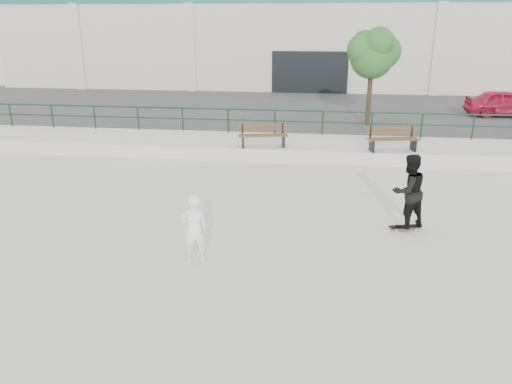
# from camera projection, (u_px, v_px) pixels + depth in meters

# --- Properties ---
(ground) EXTENTS (120.00, 120.00, 0.00)m
(ground) POSITION_uv_depth(u_px,v_px,m) (271.00, 259.00, 11.07)
(ground) COLOR silver
(ground) RESTS_ON ground
(ledge) EXTENTS (30.00, 3.00, 0.50)m
(ledge) POSITION_uv_depth(u_px,v_px,m) (296.00, 147.00, 19.90)
(ledge) COLOR silver
(ledge) RESTS_ON ground
(parking_strip) EXTENTS (60.00, 14.00, 0.50)m
(parking_strip) POSITION_uv_depth(u_px,v_px,m) (305.00, 112.00, 27.87)
(parking_strip) COLOR #3B3B3B
(parking_strip) RESTS_ON ground
(railing) EXTENTS (28.00, 0.06, 1.03)m
(railing) POSITION_uv_depth(u_px,v_px,m) (299.00, 117.00, 20.80)
(railing) COLOR #133422
(railing) RESTS_ON ledge
(commercial_building) EXTENTS (44.20, 16.33, 8.00)m
(commercial_building) POSITION_uv_depth(u_px,v_px,m) (314.00, 28.00, 39.60)
(commercial_building) COLOR beige
(commercial_building) RESTS_ON ground
(bench_left) EXTENTS (1.92, 0.91, 0.85)m
(bench_left) POSITION_uv_depth(u_px,v_px,m) (263.00, 136.00, 18.87)
(bench_left) COLOR #53351C
(bench_left) RESTS_ON ledge
(bench_right) EXTENTS (1.94, 0.92, 0.86)m
(bench_right) POSITION_uv_depth(u_px,v_px,m) (392.00, 139.00, 18.26)
(bench_right) COLOR #53351C
(bench_right) RESTS_ON ledge
(tree) EXTENTS (2.44, 2.16, 4.33)m
(tree) POSITION_uv_depth(u_px,v_px,m) (373.00, 52.00, 22.11)
(tree) COLOR #412D20
(tree) RESTS_ON parking_strip
(red_car) EXTENTS (3.84, 1.56, 1.31)m
(red_car) POSITION_uv_depth(u_px,v_px,m) (506.00, 103.00, 24.90)
(red_car) COLOR #AE1536
(red_car) RESTS_ON parking_strip
(skateboard) EXTENTS (0.80, 0.41, 0.09)m
(skateboard) POSITION_uv_depth(u_px,v_px,m) (405.00, 227.00, 12.62)
(skateboard) COLOR black
(skateboard) RESTS_ON ground
(standing_skater) EXTENTS (1.15, 1.07, 1.88)m
(standing_skater) POSITION_uv_depth(u_px,v_px,m) (409.00, 191.00, 12.31)
(standing_skater) COLOR black
(standing_skater) RESTS_ON skateboard
(seated_skater) EXTENTS (0.67, 0.55, 1.60)m
(seated_skater) POSITION_uv_depth(u_px,v_px,m) (194.00, 230.00, 10.62)
(seated_skater) COLOR white
(seated_skater) RESTS_ON ground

